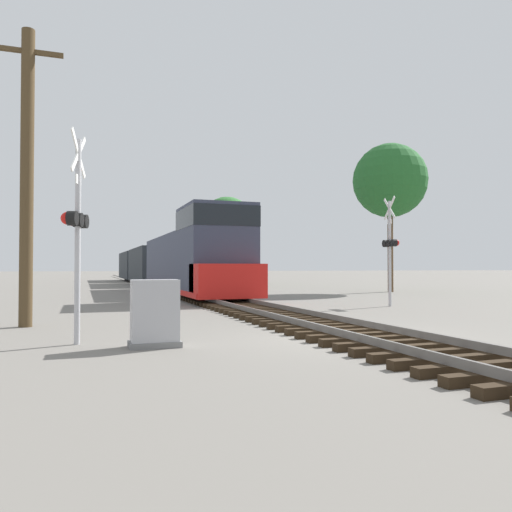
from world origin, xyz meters
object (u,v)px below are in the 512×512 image
object	(u,v)px
utility_pole	(27,174)
tree_mid_background	(227,224)
freight_train	(158,264)
relay_cabinet	(155,314)
tree_far_right	(390,181)
crossing_signal_near	(76,224)
crossing_signal_far	(390,245)

from	to	relation	value
utility_pole	tree_mid_background	size ratio (longest dim) A/B	0.98
tree_mid_background	freight_train	bearing A→B (deg)	-147.88
relay_cabinet	tree_far_right	bearing A→B (deg)	44.96
relay_cabinet	crossing_signal_near	bearing A→B (deg)	149.71
crossing_signal_near	tree_mid_background	world-z (taller)	tree_mid_background
crossing_signal_near	utility_pole	bearing A→B (deg)	-143.23
relay_cabinet	tree_mid_background	world-z (taller)	tree_mid_background
utility_pole	tree_far_right	world-z (taller)	tree_far_right
freight_train	tree_mid_background	world-z (taller)	tree_mid_background
crossing_signal_far	tree_far_right	bearing A→B (deg)	-28.61
freight_train	crossing_signal_far	distance (m)	24.18
crossing_signal_near	tree_far_right	distance (m)	25.86
tree_far_right	tree_mid_background	bearing A→B (deg)	109.01
relay_cabinet	crossing_signal_far	bearing A→B (deg)	34.71
crossing_signal_far	relay_cabinet	world-z (taller)	crossing_signal_far
utility_pole	tree_far_right	size ratio (longest dim) A/B	0.83
relay_cabinet	tree_mid_background	bearing A→B (deg)	71.80
freight_train	tree_mid_background	distance (m)	9.25
crossing_signal_far	tree_mid_background	world-z (taller)	tree_mid_background
crossing_signal_near	tree_far_right	bearing A→B (deg)	148.34
relay_cabinet	tree_mid_background	distance (m)	37.39
freight_train	tree_far_right	xyz separation A→B (m)	(13.19, -13.12, 5.42)
tree_far_right	crossing_signal_far	bearing A→B (deg)	-124.40
freight_train	relay_cabinet	bearing A→B (deg)	-98.23
tree_mid_background	relay_cabinet	bearing A→B (deg)	-108.20
crossing_signal_far	tree_far_right	distance (m)	13.30
crossing_signal_near	tree_mid_background	bearing A→B (deg)	176.33
crossing_signal_near	relay_cabinet	world-z (taller)	crossing_signal_near
freight_train	tree_mid_background	xyz separation A→B (m)	(7.13, 4.47, 3.84)
freight_train	crossing_signal_far	size ratio (longest dim) A/B	10.22
freight_train	relay_cabinet	distance (m)	31.06
freight_train	crossing_signal_near	size ratio (longest dim) A/B	10.32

